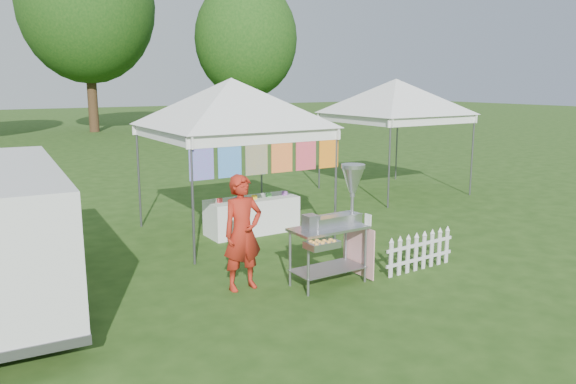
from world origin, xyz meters
TOP-DOWN VIEW (x-y plane):
  - ground at (0.00, 0.00)m, footprint 120.00×120.00m
  - canopy_main at (0.00, 3.49)m, footprint 4.24×4.24m
  - canopy_right at (5.50, 5.00)m, footprint 4.24×4.24m
  - tree_mid at (3.00, 28.00)m, footprint 7.60×7.60m
  - tree_right at (10.00, 22.00)m, footprint 5.60×5.60m
  - donut_cart at (0.08, 0.19)m, footprint 1.25×0.87m
  - vendor at (-1.24, 0.69)m, footprint 0.62×0.42m
  - picket_fence at (1.50, -0.06)m, footprint 1.44×0.09m
  - display_table at (0.30, 3.31)m, footprint 1.80×0.70m

SIDE VIEW (x-z plane):
  - ground at x=0.00m, z-range 0.00..0.00m
  - picket_fence at x=1.50m, z-range 0.01..0.57m
  - display_table at x=0.30m, z-range 0.00..0.69m
  - vendor at x=-1.24m, z-range 0.00..1.66m
  - donut_cart at x=0.08m, z-range 0.15..1.89m
  - canopy_main at x=0.00m, z-range 1.26..4.71m
  - canopy_right at x=5.50m, z-range 1.27..4.72m
  - tree_right at x=10.00m, z-range 0.97..9.39m
  - tree_mid at x=3.00m, z-range 1.38..12.90m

